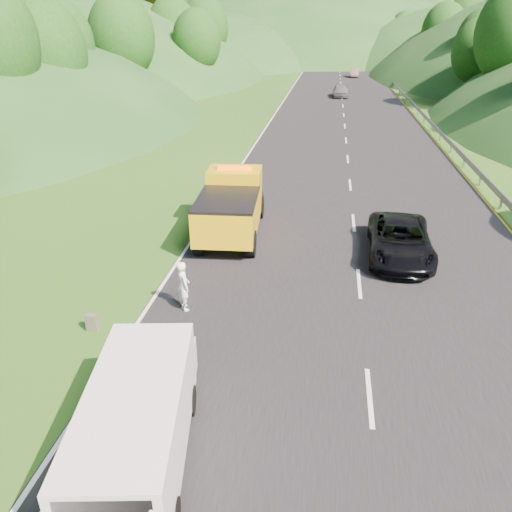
% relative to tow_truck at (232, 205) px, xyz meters
% --- Properties ---
extents(ground, '(320.00, 320.00, 0.00)m').
position_rel_tow_truck_xyz_m(ground, '(2.34, -7.93, -1.34)').
color(ground, '#38661E').
rests_on(ground, ground).
extents(road_surface, '(14.00, 200.00, 0.02)m').
position_rel_tow_truck_xyz_m(road_surface, '(5.34, 32.07, -1.33)').
color(road_surface, black).
rests_on(road_surface, ground).
extents(guardrail, '(0.06, 140.00, 1.52)m').
position_rel_tow_truck_xyz_m(guardrail, '(12.64, 44.57, -1.34)').
color(guardrail, gray).
rests_on(guardrail, ground).
extents(tree_line_left, '(14.00, 140.00, 14.00)m').
position_rel_tow_truck_xyz_m(tree_line_left, '(-16.66, 52.07, -1.34)').
color(tree_line_left, '#235619').
rests_on(tree_line_left, ground).
extents(tree_line_right, '(14.00, 140.00, 14.00)m').
position_rel_tow_truck_xyz_m(tree_line_right, '(25.34, 52.07, -1.34)').
color(tree_line_right, '#235619').
rests_on(tree_line_right, ground).
extents(hills_backdrop, '(201.00, 288.60, 44.00)m').
position_rel_tow_truck_xyz_m(hills_backdrop, '(8.84, 126.77, -1.34)').
color(hills_backdrop, '#2D5B23').
rests_on(hills_backdrop, ground).
extents(tow_truck, '(2.74, 6.49, 2.74)m').
position_rel_tow_truck_xyz_m(tow_truck, '(0.00, 0.00, 0.00)').
color(tow_truck, black).
rests_on(tow_truck, ground).
extents(white_van, '(3.36, 6.09, 2.05)m').
position_rel_tow_truck_xyz_m(white_van, '(0.49, -12.66, -0.18)').
color(white_van, black).
rests_on(white_van, ground).
extents(woman, '(0.69, 0.75, 1.67)m').
position_rel_tow_truck_xyz_m(woman, '(-0.34, -6.47, -1.34)').
color(woman, white).
rests_on(woman, ground).
extents(child, '(0.67, 0.63, 1.08)m').
position_rel_tow_truck_xyz_m(child, '(-0.27, -9.39, -1.34)').
color(child, tan).
rests_on(child, ground).
extents(worker, '(1.11, 0.66, 1.70)m').
position_rel_tow_truck_xyz_m(worker, '(0.51, -12.37, -1.34)').
color(worker, black).
rests_on(worker, ground).
extents(suitcase, '(0.35, 0.20, 0.56)m').
position_rel_tow_truck_xyz_m(suitcase, '(-2.75, -8.09, -1.06)').
color(suitcase, '#514C3D').
rests_on(suitcase, ground).
extents(passing_suv, '(2.58, 5.23, 1.43)m').
position_rel_tow_truck_xyz_m(passing_suv, '(6.97, -1.40, -1.34)').
color(passing_suv, black).
rests_on(passing_suv, ground).
extents(dist_car_a, '(1.83, 4.55, 1.55)m').
position_rel_tow_truck_xyz_m(dist_car_a, '(5.11, 45.47, -1.34)').
color(dist_car_a, '#57585D').
rests_on(dist_car_a, ground).
extents(dist_car_b, '(1.43, 4.09, 1.35)m').
position_rel_tow_truck_xyz_m(dist_car_b, '(7.63, 70.91, -1.34)').
color(dist_car_b, brown).
rests_on(dist_car_b, ground).
extents(dist_car_c, '(2.00, 4.93, 1.43)m').
position_rel_tow_truck_xyz_m(dist_car_c, '(6.14, 87.92, -1.34)').
color(dist_car_c, '#9F4F6E').
rests_on(dist_car_c, ground).
extents(dist_car_d, '(1.83, 4.55, 1.55)m').
position_rel_tow_truck_xyz_m(dist_car_d, '(4.49, 104.62, -1.34)').
color(dist_car_d, brown).
rests_on(dist_car_d, ground).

